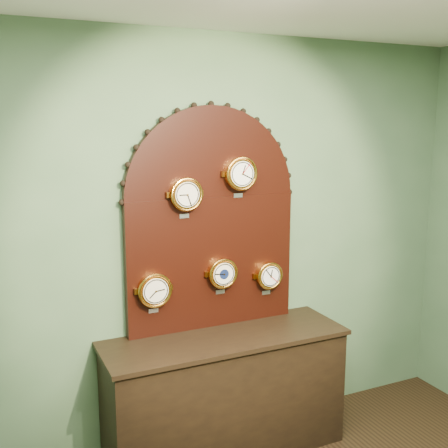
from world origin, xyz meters
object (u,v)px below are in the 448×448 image
display_board (212,212)px  hygrometer (154,290)px  arabic_clock (240,174)px  tide_clock (269,275)px  barometer (222,273)px  shop_counter (225,396)px  roman_clock (186,194)px

display_board → hygrometer: size_ratio=5.50×
arabic_clock → tide_clock: bearing=0.2°
display_board → barometer: (0.05, -0.07, -0.41)m
shop_counter → roman_clock: (-0.21, 0.15, 1.37)m
shop_counter → hygrometer: (-0.43, 0.15, 0.76)m
arabic_clock → roman_clock: bearing=180.0°
roman_clock → hygrometer: size_ratio=0.97×
shop_counter → barometer: bearing=72.8°
display_board → barometer: 0.42m
roman_clock → arabic_clock: (0.39, -0.00, 0.12)m
display_board → arabic_clock: bearing=-20.2°
roman_clock → arabic_clock: size_ratio=0.97×
hygrometer → tide_clock: hygrometer is taller
shop_counter → arabic_clock: arabic_clock is taller
shop_counter → display_board: display_board is taller
arabic_clock → tide_clock: 0.76m
shop_counter → arabic_clock: bearing=40.2°
shop_counter → tide_clock: (0.41, 0.15, 0.76)m
arabic_clock → barometer: (-0.13, 0.00, -0.67)m
display_board → barometer: display_board is taller
arabic_clock → barometer: arabic_clock is taller
barometer → shop_counter: bearing=-107.2°
tide_clock → barometer: bearing=-179.9°
roman_clock → hygrometer: roman_clock is taller
hygrometer → tide_clock: size_ratio=1.12×
shop_counter → barometer: (0.05, 0.15, 0.81)m
tide_clock → shop_counter: bearing=-159.3°
display_board → roman_clock: display_board is taller
display_board → arabic_clock: display_board is taller
display_board → tide_clock: (0.41, -0.07, -0.47)m
arabic_clock → tide_clock: arabic_clock is taller
display_board → tide_clock: 0.63m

